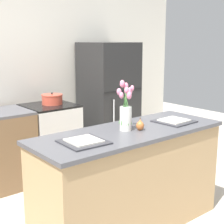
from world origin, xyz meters
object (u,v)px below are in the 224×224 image
Objects in this scene: stove_range at (51,139)px; pear_figurine at (140,125)px; plate_setting_right at (174,121)px; plate_setting_left at (84,141)px; refrigerator at (109,102)px; cooking_pot at (52,99)px; flower_vase at (126,111)px.

pear_figurine reaches higher than stove_range.
plate_setting_left is at bearing 180.00° from plate_setting_right.
refrigerator is 2.28m from plate_setting_left.
cooking_pot is (0.67, 1.66, 0.03)m from plate_setting_left.
refrigerator is 3.79× the size of flower_vase.
flower_vase is 1.28× the size of plate_setting_right.
flower_vase is 0.59m from plate_setting_right.
plate_setting_right is (-0.52, -1.65, 0.11)m from refrigerator.
flower_vase reaches higher than plate_setting_right.
stove_range is 7.96× the size of pear_figurine.
plate_setting_left is (-0.49, -0.07, -0.16)m from flower_vase.
plate_setting_left is (-0.63, -1.65, 0.48)m from stove_range.
stove_range is at bearing 104.50° from plate_setting_right.
refrigerator is 4.86× the size of plate_setting_left.
refrigerator reaches higher than cooking_pot.
stove_range is 1.77m from plate_setting_right.
cooking_pot is at bearing 11.31° from stove_range.
plate_setting_right is 1.70m from cooking_pot.
plate_setting_left is at bearing 179.14° from pear_figurine.
refrigerator reaches higher than stove_range.
plate_setting_right is at bearing -77.17° from cooking_pot.
flower_vase is at bearing -96.65° from cooking_pot.
refrigerator is 1.73m from plate_setting_right.
plate_setting_left is at bearing -110.82° from stove_range.
cooking_pot is at bearing 67.83° from plate_setting_left.
stove_range is at bearing -179.96° from refrigerator.
pear_figurine reaches higher than plate_setting_left.
pear_figurine is 0.33× the size of plate_setting_right.
stove_range is 2.06× the size of flower_vase.
flower_vase is 1.28× the size of plate_setting_left.
plate_setting_left is (-0.59, 0.01, -0.03)m from pear_figurine.
pear_figurine reaches higher than plate_setting_right.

